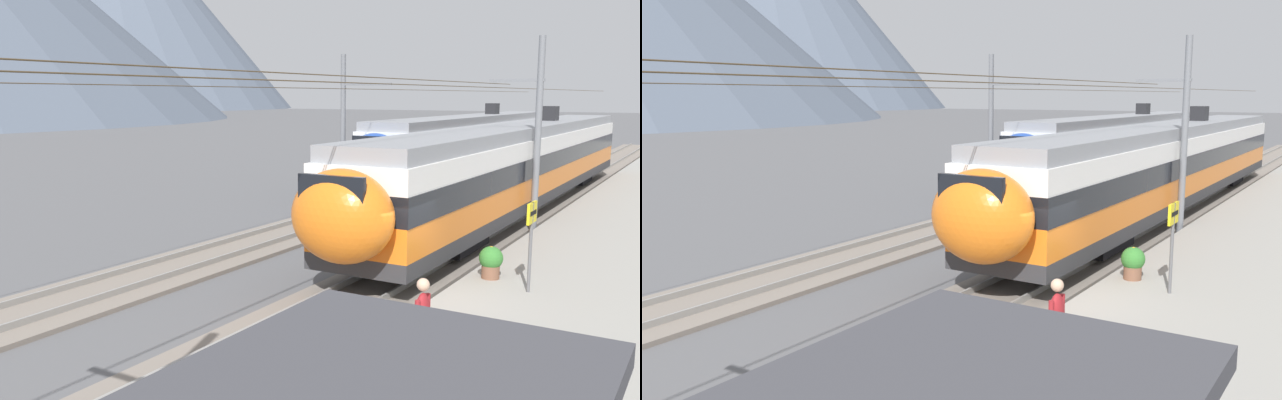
# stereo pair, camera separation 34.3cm
# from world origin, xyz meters

# --- Properties ---
(ground_plane) EXTENTS (400.00, 400.00, 0.00)m
(ground_plane) POSITION_xyz_m (0.00, 0.00, 0.00)
(ground_plane) COLOR #565659
(platform_slab) EXTENTS (120.00, 7.67, 0.38)m
(platform_slab) POSITION_xyz_m (0.00, -4.45, 0.19)
(platform_slab) COLOR gray
(platform_slab) RESTS_ON ground
(track_near) EXTENTS (120.00, 3.00, 0.28)m
(track_near) POSITION_xyz_m (0.00, 1.32, 0.07)
(track_near) COLOR slate
(track_near) RESTS_ON ground
(track_far) EXTENTS (120.00, 3.00, 0.28)m
(track_far) POSITION_xyz_m (0.00, 7.28, 0.07)
(track_far) COLOR slate
(track_far) RESTS_ON ground
(train_near_platform) EXTENTS (32.27, 2.87, 4.27)m
(train_near_platform) POSITION_xyz_m (14.46, 1.32, 2.23)
(train_near_platform) COLOR #2D2D30
(train_near_platform) RESTS_ON track_near
(train_far_track) EXTENTS (27.05, 2.90, 4.27)m
(train_far_track) POSITION_xyz_m (25.29, 7.28, 2.23)
(train_far_track) COLOR #2D2D30
(train_far_track) RESTS_ON track_far
(catenary_mast_mid) EXTENTS (49.85, 1.99, 7.16)m
(catenary_mast_mid) POSITION_xyz_m (10.36, -0.23, 3.78)
(catenary_mast_mid) COLOR slate
(catenary_mast_mid) RESTS_ON ground
(catenary_mast_far_side) EXTENTS (49.85, 2.69, 7.01)m
(catenary_mast_far_side) POSITION_xyz_m (13.84, 9.45, 3.74)
(catenary_mast_far_side) COLOR slate
(catenary_mast_far_side) RESTS_ON ground
(platform_sign) EXTENTS (0.70, 0.08, 2.19)m
(platform_sign) POSITION_xyz_m (1.64, -2.40, 1.99)
(platform_sign) COLOR #59595B
(platform_sign) RESTS_ON platform_slab
(passenger_walking) EXTENTS (0.53, 0.22, 1.69)m
(passenger_walking) POSITION_xyz_m (-4.18, -2.09, 1.33)
(passenger_walking) COLOR #383842
(passenger_walking) RESTS_ON platform_slab
(handbag_beside_passenger) EXTENTS (0.32, 0.18, 0.38)m
(handbag_beside_passenger) POSITION_xyz_m (-3.12, -2.07, 0.51)
(handbag_beside_passenger) COLOR #472D1E
(handbag_beside_passenger) RESTS_ON platform_slab
(potted_plant_platform_edge) EXTENTS (0.61, 0.61, 0.85)m
(potted_plant_platform_edge) POSITION_xyz_m (2.35, -1.25, 0.86)
(potted_plant_platform_edge) COLOR brown
(potted_plant_platform_edge) RESTS_ON platform_slab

